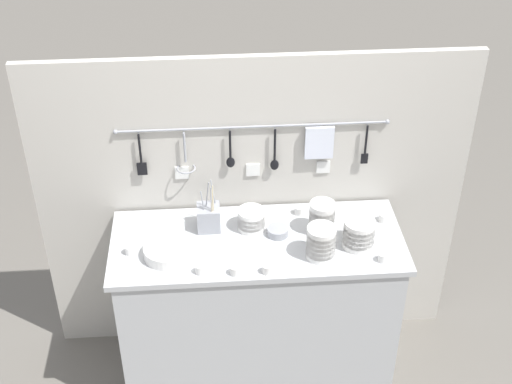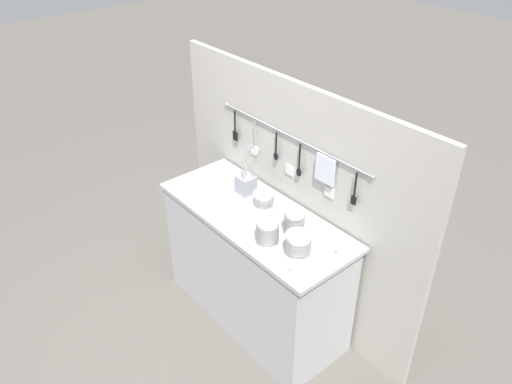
% 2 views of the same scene
% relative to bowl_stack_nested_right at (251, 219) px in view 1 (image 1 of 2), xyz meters
% --- Properties ---
extents(ground_plane, '(20.00, 20.00, 0.00)m').
position_rel_bowl_stack_nested_right_xyz_m(ground_plane, '(0.02, -0.10, -0.99)').
color(ground_plane, '#666059').
extents(counter, '(1.46, 0.59, 0.93)m').
position_rel_bowl_stack_nested_right_xyz_m(counter, '(0.02, -0.10, -0.52)').
color(counter, '#B7BABC').
rests_on(counter, ground).
extents(back_wall, '(2.26, 0.11, 1.77)m').
position_rel_bowl_stack_nested_right_xyz_m(back_wall, '(0.02, 0.23, -0.10)').
color(back_wall, '#BCB7AD').
rests_on(back_wall, ground).
extents(bowl_stack_nested_right, '(0.14, 0.14, 0.11)m').
position_rel_bowl_stack_nested_right_xyz_m(bowl_stack_nested_right, '(0.00, 0.00, 0.00)').
color(bowl_stack_nested_right, white).
rests_on(bowl_stack_nested_right, counter).
extents(bowl_stack_tall_left, '(0.15, 0.15, 0.15)m').
position_rel_bowl_stack_nested_right_xyz_m(bowl_stack_tall_left, '(0.51, -0.18, 0.02)').
color(bowl_stack_tall_left, white).
rests_on(bowl_stack_tall_left, counter).
extents(bowl_stack_back_corner, '(0.13, 0.13, 0.17)m').
position_rel_bowl_stack_nested_right_xyz_m(bowl_stack_back_corner, '(0.35, -0.05, 0.03)').
color(bowl_stack_back_corner, white).
rests_on(bowl_stack_back_corner, counter).
extents(bowl_stack_wide_centre, '(0.14, 0.14, 0.17)m').
position_rel_bowl_stack_nested_right_xyz_m(bowl_stack_wide_centre, '(0.32, -0.24, 0.03)').
color(bowl_stack_wide_centre, white).
rests_on(bowl_stack_wide_centre, counter).
extents(plate_stack, '(0.23, 0.23, 0.06)m').
position_rel_bowl_stack_nested_right_xyz_m(plate_stack, '(-0.42, -0.19, -0.03)').
color(plate_stack, white).
rests_on(plate_stack, counter).
extents(steel_mixing_bowl, '(0.11, 0.11, 0.04)m').
position_rel_bowl_stack_nested_right_xyz_m(steel_mixing_bowl, '(0.13, -0.06, -0.04)').
color(steel_mixing_bowl, '#93969E').
rests_on(steel_mixing_bowl, counter).
extents(cutlery_caddy, '(0.11, 0.11, 0.28)m').
position_rel_bowl_stack_nested_right_xyz_m(cutlery_caddy, '(-0.21, 0.02, 0.01)').
color(cutlery_caddy, '#93969E').
rests_on(cutlery_caddy, counter).
extents(cup_back_right, '(0.05, 0.05, 0.04)m').
position_rel_bowl_stack_nested_right_xyz_m(cup_back_right, '(-0.10, -0.34, -0.03)').
color(cup_back_right, white).
rests_on(cup_back_right, counter).
extents(cup_edge_near, '(0.05, 0.05, 0.04)m').
position_rel_bowl_stack_nested_right_xyz_m(cup_edge_near, '(0.26, 0.11, -0.03)').
color(cup_edge_near, white).
rests_on(cup_edge_near, counter).
extents(cup_mid_row, '(0.05, 0.05, 0.04)m').
position_rel_bowl_stack_nested_right_xyz_m(cup_mid_row, '(0.61, -0.30, -0.03)').
color(cup_mid_row, white).
rests_on(cup_mid_row, counter).
extents(cup_beside_plates, '(0.05, 0.05, 0.04)m').
position_rel_bowl_stack_nested_right_xyz_m(cup_beside_plates, '(0.68, 0.01, -0.03)').
color(cup_beside_plates, white).
rests_on(cup_beside_plates, counter).
extents(cup_front_left, '(0.05, 0.05, 0.04)m').
position_rel_bowl_stack_nested_right_xyz_m(cup_front_left, '(-0.26, -0.32, -0.03)').
color(cup_front_left, white).
rests_on(cup_front_left, counter).
extents(cup_front_right, '(0.05, 0.05, 0.04)m').
position_rel_bowl_stack_nested_right_xyz_m(cup_front_right, '(-0.60, -0.15, -0.03)').
color(cup_front_right, white).
rests_on(cup_front_right, counter).
extents(cup_by_caddy, '(0.05, 0.05, 0.04)m').
position_rel_bowl_stack_nested_right_xyz_m(cup_by_caddy, '(0.05, -0.34, -0.03)').
color(cup_by_caddy, white).
rests_on(cup_by_caddy, counter).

